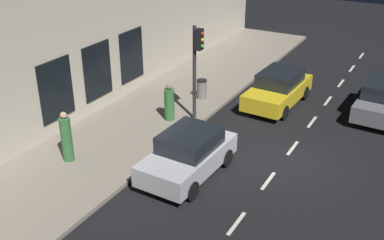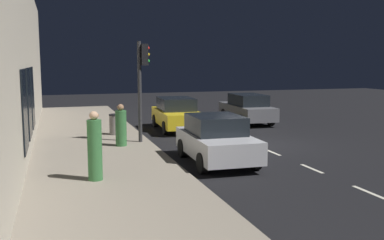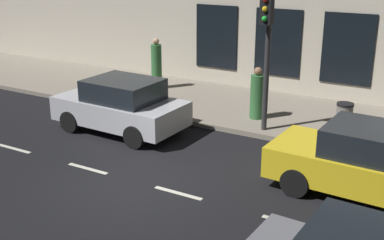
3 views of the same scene
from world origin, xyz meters
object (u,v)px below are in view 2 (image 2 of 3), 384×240
at_px(parked_car_0, 177,114).
at_px(trash_bin, 115,124).
at_px(parked_car_1, 247,108).
at_px(pedestrian_0, 121,127).
at_px(traffic_light, 142,75).
at_px(pedestrian_1, 95,148).
at_px(parked_car_2, 216,139).

height_order(parked_car_0, trash_bin, parked_car_0).
height_order(parked_car_1, pedestrian_0, pedestrian_0).
bearing_deg(traffic_light, parked_car_0, -124.63).
distance_m(parked_car_0, pedestrian_1, 9.85).
height_order(parked_car_0, pedestrian_0, pedestrian_0).
xyz_separation_m(parked_car_1, pedestrian_0, (7.70, 5.30, 0.08)).
bearing_deg(pedestrian_0, parked_car_0, -13.32).
relative_size(traffic_light, trash_bin, 4.39).
bearing_deg(pedestrian_0, trash_bin, 24.04).
xyz_separation_m(parked_car_1, trash_bin, (7.60, 2.62, -0.18)).
xyz_separation_m(parked_car_0, pedestrian_1, (4.71, 8.65, 0.23)).
relative_size(parked_car_0, pedestrian_0, 2.65).
distance_m(traffic_light, parked_car_2, 4.60).
relative_size(parked_car_2, pedestrian_0, 2.44).
distance_m(parked_car_1, trash_bin, 8.04).
height_order(traffic_light, pedestrian_1, traffic_light).
distance_m(parked_car_2, pedestrian_0, 4.13).
bearing_deg(pedestrian_0, parked_car_2, -113.07).
bearing_deg(traffic_light, pedestrian_1, 65.82).
bearing_deg(pedestrian_1, trash_bin, 177.10).
height_order(parked_car_1, pedestrian_1, pedestrian_1).
relative_size(parked_car_0, pedestrian_1, 2.25).
xyz_separation_m(traffic_light, parked_car_1, (-6.74, -4.69, -2.05)).
height_order(parked_car_0, parked_car_1, same).
bearing_deg(trash_bin, pedestrian_1, 78.50).
xyz_separation_m(parked_car_2, pedestrian_0, (2.69, -3.13, 0.09)).
bearing_deg(pedestrian_0, pedestrian_1, -170.45).
distance_m(parked_car_1, parked_car_2, 9.80).
xyz_separation_m(parked_car_0, parked_car_2, (0.64, 7.16, -0.00)).
bearing_deg(traffic_light, pedestrian_0, 32.17).
distance_m(pedestrian_1, trash_bin, 7.46).
bearing_deg(parked_car_0, parked_car_1, -161.18).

